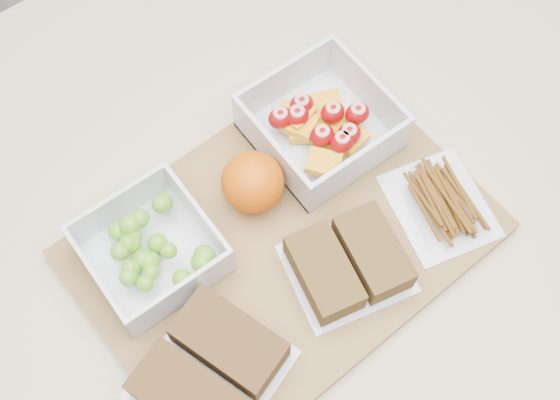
# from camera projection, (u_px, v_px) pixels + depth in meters

# --- Properties ---
(ground) EXTENTS (4.00, 4.00, 0.00)m
(ground) POSITION_uv_depth(u_px,v_px,m) (281.00, 379.00, 1.59)
(ground) COLOR gray
(ground) RESTS_ON ground
(counter) EXTENTS (1.20, 0.90, 0.90)m
(counter) POSITION_uv_depth(u_px,v_px,m) (282.00, 326.00, 1.19)
(counter) COLOR beige
(counter) RESTS_ON ground
(cutting_board) EXTENTS (0.43, 0.32, 0.02)m
(cutting_board) POSITION_uv_depth(u_px,v_px,m) (283.00, 241.00, 0.76)
(cutting_board) COLOR olive
(cutting_board) RESTS_ON counter
(grape_container) EXTENTS (0.13, 0.13, 0.05)m
(grape_container) POSITION_uv_depth(u_px,v_px,m) (152.00, 249.00, 0.72)
(grape_container) COLOR silver
(grape_container) RESTS_ON cutting_board
(fruit_container) EXTENTS (0.14, 0.14, 0.06)m
(fruit_container) POSITION_uv_depth(u_px,v_px,m) (321.00, 126.00, 0.79)
(fruit_container) COLOR silver
(fruit_container) RESTS_ON cutting_board
(orange) EXTENTS (0.07, 0.07, 0.07)m
(orange) POSITION_uv_depth(u_px,v_px,m) (253.00, 182.00, 0.74)
(orange) COLOR #D55505
(orange) RESTS_ON cutting_board
(sandwich_bag_left) EXTENTS (0.17, 0.16, 0.04)m
(sandwich_bag_left) POSITION_uv_depth(u_px,v_px,m) (209.00, 370.00, 0.67)
(sandwich_bag_left) COLOR silver
(sandwich_bag_left) RESTS_ON cutting_board
(sandwich_bag_center) EXTENTS (0.14, 0.13, 0.04)m
(sandwich_bag_center) POSITION_uv_depth(u_px,v_px,m) (348.00, 263.00, 0.72)
(sandwich_bag_center) COLOR silver
(sandwich_bag_center) RESTS_ON cutting_board
(pretzel_bag) EXTENTS (0.12, 0.14, 0.03)m
(pretzel_bag) POSITION_uv_depth(u_px,v_px,m) (442.00, 202.00, 0.76)
(pretzel_bag) COLOR silver
(pretzel_bag) RESTS_ON cutting_board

